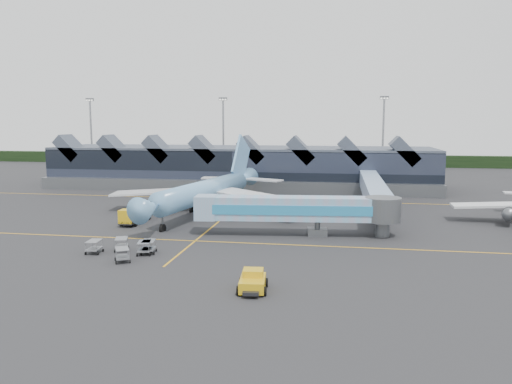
% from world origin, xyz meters
% --- Properties ---
extents(ground, '(260.00, 260.00, 0.00)m').
position_xyz_m(ground, '(0.00, 0.00, 0.00)').
color(ground, '#252527').
rests_on(ground, ground).
extents(taxi_stripes, '(120.00, 60.00, 0.01)m').
position_xyz_m(taxi_stripes, '(0.00, 10.00, 0.01)').
color(taxi_stripes, gold).
rests_on(taxi_stripes, ground).
extents(tree_line_far, '(260.00, 4.00, 4.00)m').
position_xyz_m(tree_line_far, '(0.00, 110.00, 2.00)').
color(tree_line_far, black).
rests_on(tree_line_far, ground).
extents(terminal, '(90.00, 22.25, 12.52)m').
position_xyz_m(terminal, '(-5.07, 47.35, 4.88)').
color(terminal, black).
rests_on(terminal, ground).
extents(light_masts, '(132.40, 42.56, 22.45)m').
position_xyz_m(light_masts, '(21.00, 62.80, 12.49)').
color(light_masts, gray).
rests_on(light_masts, ground).
extents(main_airliner, '(35.65, 41.49, 13.37)m').
position_xyz_m(main_airliner, '(-3.51, 11.91, 3.93)').
color(main_airliner, '#6DAADD').
rests_on(main_airliner, ground).
extents(jet_bridge, '(28.01, 6.65, 5.49)m').
position_xyz_m(jet_bridge, '(14.33, -2.27, 3.59)').
color(jet_bridge, '#7DADD1').
rests_on(jet_bridge, ground).
extents(fuel_truck, '(2.58, 8.63, 2.89)m').
position_xyz_m(fuel_truck, '(-12.46, 2.19, 1.62)').
color(fuel_truck, black).
rests_on(fuel_truck, ground).
extents(pushback_tug, '(2.99, 4.40, 1.86)m').
position_xyz_m(pushback_tug, '(10.77, -25.84, 0.84)').
color(pushback_tug, gold).
rests_on(pushback_tug, ground).
extents(baggage_carts, '(8.05, 7.18, 1.54)m').
position_xyz_m(baggage_carts, '(-6.03, -15.86, 0.87)').
color(baggage_carts, gray).
rests_on(baggage_carts, ground).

